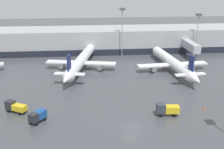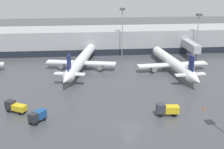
% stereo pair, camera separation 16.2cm
% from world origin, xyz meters
% --- Properties ---
extents(ground_plane, '(320.00, 320.00, 0.00)m').
position_xyz_m(ground_plane, '(0.00, 0.00, 0.00)').
color(ground_plane, '#424449').
extents(terminal_building, '(160.00, 28.81, 9.00)m').
position_xyz_m(terminal_building, '(0.12, 61.93, 4.49)').
color(terminal_building, '#9EA0A5').
rests_on(terminal_building, ground_plane).
extents(parked_jet_0, '(22.64, 37.25, 8.31)m').
position_xyz_m(parked_jet_0, '(18.73, 33.93, 2.64)').
color(parked_jet_0, white).
rests_on(parked_jet_0, ground_plane).
extents(parked_jet_2, '(22.45, 39.95, 8.55)m').
position_xyz_m(parked_jet_2, '(-10.01, 37.94, 2.85)').
color(parked_jet_2, silver).
rests_on(parked_jet_2, ground_plane).
extents(service_truck_0, '(3.52, 4.05, 2.42)m').
position_xyz_m(service_truck_0, '(-18.48, 3.76, 1.47)').
color(service_truck_0, '#19478C').
rests_on(service_truck_0, ground_plane).
extents(service_truck_1, '(5.11, 3.78, 2.53)m').
position_xyz_m(service_truck_1, '(-24.04, 8.79, 1.41)').
color(service_truck_1, gold).
rests_on(service_truck_1, ground_plane).
extents(service_truck_2, '(4.87, 2.08, 2.71)m').
position_xyz_m(service_truck_2, '(8.56, 4.22, 1.52)').
color(service_truck_2, gold).
rests_on(service_truck_2, ground_plane).
extents(traffic_cone_0, '(0.44, 0.44, 0.74)m').
position_xyz_m(traffic_cone_0, '(17.81, 6.23, 0.37)').
color(traffic_cone_0, orange).
rests_on(traffic_cone_0, ground_plane).
extents(apron_light_mast_0, '(1.80, 1.80, 15.54)m').
position_xyz_m(apron_light_mast_0, '(33.25, 51.96, 12.51)').
color(apron_light_mast_0, gray).
rests_on(apron_light_mast_0, ground_plane).
extents(apron_light_mast_4, '(1.80, 1.80, 17.87)m').
position_xyz_m(apron_light_mast_4, '(4.95, 51.90, 14.14)').
color(apron_light_mast_4, gray).
rests_on(apron_light_mast_4, ground_plane).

